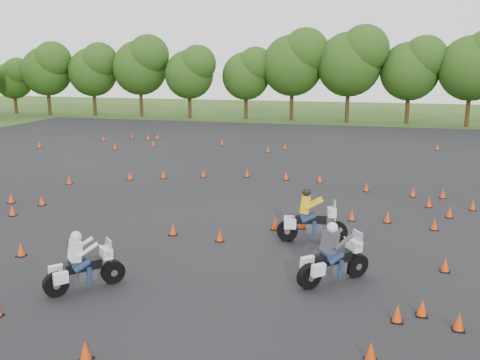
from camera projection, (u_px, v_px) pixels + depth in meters
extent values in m
plane|color=#2D5119|center=(215.00, 231.00, 21.21)|extent=(140.00, 140.00, 0.00)
plane|color=black|center=(250.00, 195.00, 26.88)|extent=(62.00, 62.00, 0.00)
cone|color=red|center=(106.00, 244.00, 18.96)|extent=(0.26, 0.26, 0.45)
cone|color=red|center=(103.00, 139.00, 44.64)|extent=(0.26, 0.26, 0.45)
cone|color=red|center=(443.00, 194.00, 26.16)|extent=(0.26, 0.26, 0.45)
cone|color=red|center=(387.00, 217.00, 22.23)|extent=(0.26, 0.26, 0.45)
cone|color=red|center=(115.00, 147.00, 40.44)|extent=(0.26, 0.26, 0.45)
cone|color=red|center=(434.00, 224.00, 21.25)|extent=(0.26, 0.26, 0.45)
cone|color=red|center=(459.00, 322.00, 13.32)|extent=(0.26, 0.26, 0.45)
cone|color=red|center=(320.00, 178.00, 29.54)|extent=(0.26, 0.26, 0.45)
cone|color=red|center=(220.00, 236.00, 19.91)|extent=(0.26, 0.26, 0.45)
cone|color=red|center=(173.00, 229.00, 20.63)|extent=(0.26, 0.26, 0.45)
cone|color=red|center=(397.00, 314.00, 13.75)|extent=(0.26, 0.26, 0.45)
cone|color=red|center=(69.00, 180.00, 29.11)|extent=(0.26, 0.26, 0.45)
cone|color=red|center=(157.00, 137.00, 45.87)|extent=(0.26, 0.26, 0.45)
cone|color=red|center=(450.00, 212.00, 22.93)|extent=(0.26, 0.26, 0.45)
cone|color=red|center=(247.00, 173.00, 30.92)|extent=(0.26, 0.26, 0.45)
cone|color=red|center=(445.00, 265.00, 17.04)|extent=(0.26, 0.26, 0.45)
cone|color=red|center=(73.00, 237.00, 19.78)|extent=(0.26, 0.26, 0.45)
cone|color=red|center=(203.00, 174.00, 30.82)|extent=(0.26, 0.26, 0.45)
cone|color=red|center=(12.00, 211.00, 23.19)|extent=(0.26, 0.26, 0.45)
cone|color=red|center=(302.00, 223.00, 21.44)|extent=(0.26, 0.26, 0.45)
cone|color=red|center=(371.00, 353.00, 11.93)|extent=(0.26, 0.26, 0.45)
cone|color=red|center=(130.00, 176.00, 30.19)|extent=(0.26, 0.26, 0.45)
cone|color=red|center=(153.00, 144.00, 41.81)|extent=(0.26, 0.26, 0.45)
cone|color=red|center=(42.00, 201.00, 24.88)|extent=(0.26, 0.26, 0.45)
cone|color=red|center=(352.00, 215.00, 22.51)|extent=(0.26, 0.26, 0.45)
cone|color=red|center=(285.00, 147.00, 40.54)|extent=(0.26, 0.26, 0.45)
cone|color=red|center=(437.00, 147.00, 40.26)|extent=(0.26, 0.26, 0.45)
cone|color=red|center=(163.00, 175.00, 30.52)|extent=(0.26, 0.26, 0.45)
cone|color=red|center=(11.00, 198.00, 25.26)|extent=(0.26, 0.26, 0.45)
cone|color=red|center=(85.00, 351.00, 11.99)|extent=(0.26, 0.26, 0.45)
cone|color=red|center=(275.00, 224.00, 21.30)|extent=(0.26, 0.26, 0.45)
cone|color=red|center=(39.00, 145.00, 41.29)|extent=(0.26, 0.26, 0.45)
cone|color=red|center=(222.00, 142.00, 42.60)|extent=(0.26, 0.26, 0.45)
cone|color=red|center=(148.00, 137.00, 45.32)|extent=(0.26, 0.26, 0.45)
cone|color=red|center=(286.00, 176.00, 30.17)|extent=(0.26, 0.26, 0.45)
cone|color=red|center=(21.00, 250.00, 18.39)|extent=(0.26, 0.26, 0.45)
cone|color=red|center=(268.00, 149.00, 39.30)|extent=(0.26, 0.26, 0.45)
cone|color=red|center=(366.00, 187.00, 27.52)|extent=(0.26, 0.26, 0.45)
cone|color=red|center=(473.00, 205.00, 24.05)|extent=(0.26, 0.26, 0.45)
cone|color=red|center=(413.00, 192.00, 26.44)|extent=(0.26, 0.26, 0.45)
cone|color=red|center=(429.00, 202.00, 24.55)|extent=(0.26, 0.26, 0.45)
cone|color=red|center=(422.00, 308.00, 14.08)|extent=(0.26, 0.26, 0.45)
cone|color=red|center=(132.00, 136.00, 46.18)|extent=(0.26, 0.26, 0.45)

